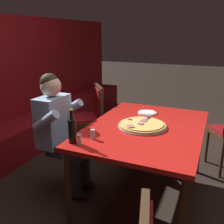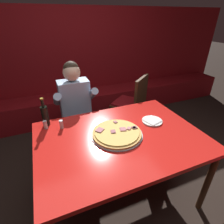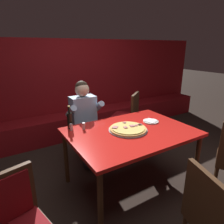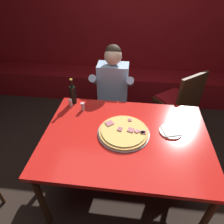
% 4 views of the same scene
% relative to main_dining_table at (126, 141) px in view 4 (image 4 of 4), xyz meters
% --- Properties ---
extents(ground_plane, '(24.00, 24.00, 0.00)m').
position_rel_main_dining_table_xyz_m(ground_plane, '(0.00, 0.00, -0.71)').
color(ground_plane, black).
extents(booth_wall_panel, '(6.80, 0.16, 1.90)m').
position_rel_main_dining_table_xyz_m(booth_wall_panel, '(0.00, 2.18, 0.24)').
color(booth_wall_panel, maroon).
rests_on(booth_wall_panel, ground_plane).
extents(booth_bench, '(6.46, 0.48, 0.46)m').
position_rel_main_dining_table_xyz_m(booth_bench, '(0.00, 1.86, -0.48)').
color(booth_bench, maroon).
rests_on(booth_bench, ground_plane).
extents(main_dining_table, '(1.50, 1.08, 0.78)m').
position_rel_main_dining_table_xyz_m(main_dining_table, '(0.00, 0.00, 0.00)').
color(main_dining_table, '#422816').
rests_on(main_dining_table, ground_plane).
extents(pizza, '(0.48, 0.48, 0.05)m').
position_rel_main_dining_table_xyz_m(pizza, '(-0.02, 0.03, 0.09)').
color(pizza, '#9E9EA3').
rests_on(pizza, main_dining_table).
extents(plate_white_paper, '(0.21, 0.21, 0.02)m').
position_rel_main_dining_table_xyz_m(plate_white_paper, '(0.41, 0.10, 0.08)').
color(plate_white_paper, white).
rests_on(plate_white_paper, main_dining_table).
extents(beer_bottle, '(0.07, 0.07, 0.29)m').
position_rel_main_dining_table_xyz_m(beer_bottle, '(-0.61, 0.46, 0.18)').
color(beer_bottle, black).
rests_on(beer_bottle, main_dining_table).
extents(shaker_red_pepper_flakes, '(0.04, 0.04, 0.09)m').
position_rel_main_dining_table_xyz_m(shaker_red_pepper_flakes, '(-0.62, 0.39, 0.11)').
color(shaker_red_pepper_flakes, silver).
rests_on(shaker_red_pepper_flakes, main_dining_table).
extents(shaker_oregano, '(0.04, 0.04, 0.09)m').
position_rel_main_dining_table_xyz_m(shaker_oregano, '(-0.48, 0.34, 0.11)').
color(shaker_oregano, silver).
rests_on(shaker_oregano, main_dining_table).
extents(diner_seated_blue_shirt, '(0.53, 0.53, 1.27)m').
position_rel_main_dining_table_xyz_m(diner_seated_blue_shirt, '(-0.23, 0.85, -0.00)').
color(diner_seated_blue_shirt, black).
rests_on(diner_seated_blue_shirt, ground_plane).
extents(dining_chair_near_left, '(0.62, 0.62, 0.98)m').
position_rel_main_dining_table_xyz_m(dining_chair_near_left, '(0.67, 0.98, -0.13)').
color(dining_chair_near_left, '#422816').
rests_on(dining_chair_near_left, ground_plane).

